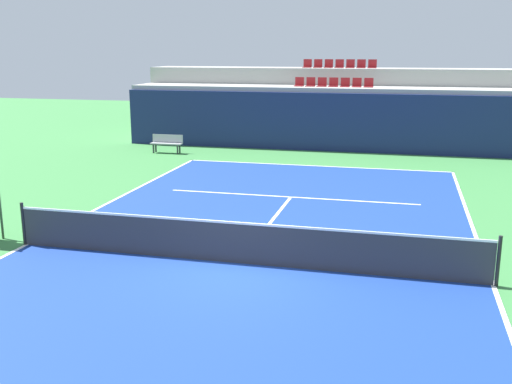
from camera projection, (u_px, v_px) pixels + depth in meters
ground_plane at (238, 263)px, 13.53m from camera, size 80.00×80.00×0.00m
court_surface at (238, 263)px, 13.53m from camera, size 11.00×24.00×0.01m
baseline_far at (316, 166)px, 24.80m from camera, size 11.00×0.10×0.00m
sideline_left at (27, 244)px, 14.81m from camera, size 0.10×24.00×0.00m
sideline_right at (493, 285)px, 12.24m from camera, size 0.10×24.00×0.00m
service_line_far at (291, 197)px, 19.56m from camera, size 8.26×0.10×0.00m
centre_service_line at (269, 224)px, 16.54m from camera, size 0.10×6.40×0.00m
back_wall at (329, 122)px, 28.22m from camera, size 20.27×0.30×2.74m
stands_tier_lower at (332, 117)px, 29.46m from camera, size 20.27×2.40×2.95m
stands_tier_upper at (338, 104)px, 31.63m from camera, size 20.27×2.40×3.79m
seating_row_lower at (333, 84)px, 29.18m from camera, size 3.84×0.44×0.44m
seating_row_upper at (339, 65)px, 31.25m from camera, size 3.84×0.44×0.44m
tennis_net at (238, 242)px, 13.41m from camera, size 11.08×0.08×1.07m
player_bench at (167, 142)px, 27.87m from camera, size 1.50×0.40×0.85m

